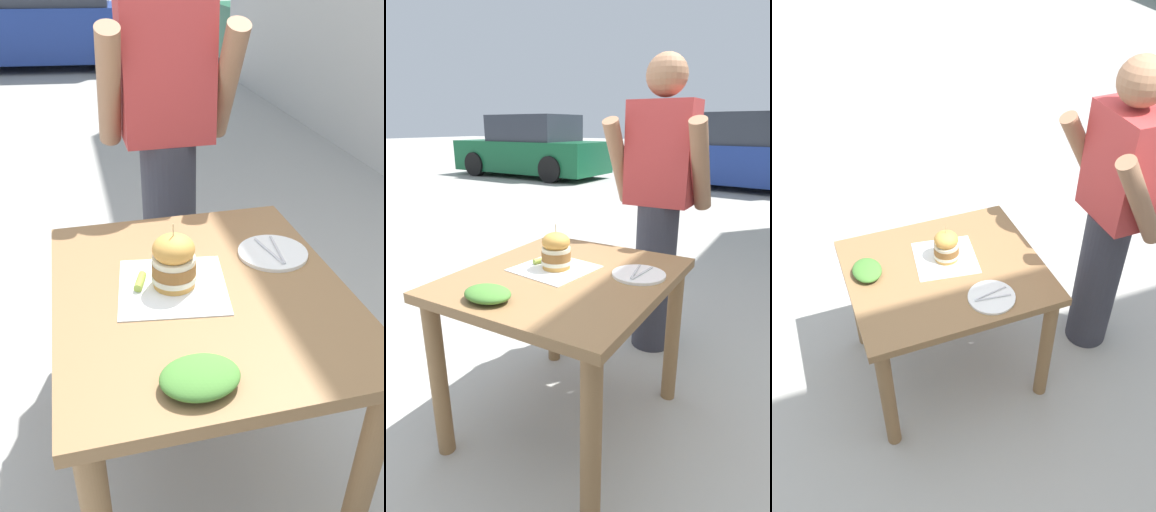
# 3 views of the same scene
# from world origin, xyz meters

# --- Properties ---
(ground_plane) EXTENTS (80.00, 80.00, 0.00)m
(ground_plane) POSITION_xyz_m (0.00, 0.00, 0.00)
(ground_plane) COLOR #ADAAA3
(patio_table) EXTENTS (0.82, 0.95, 0.74)m
(patio_table) POSITION_xyz_m (0.00, 0.00, 0.61)
(patio_table) COLOR olive
(patio_table) RESTS_ON ground
(serving_paper) EXTENTS (0.34, 0.34, 0.00)m
(serving_paper) POSITION_xyz_m (-0.07, 0.03, 0.74)
(serving_paper) COLOR white
(serving_paper) RESTS_ON patio_table
(sandwich) EXTENTS (0.13, 0.13, 0.19)m
(sandwich) POSITION_xyz_m (-0.07, 0.03, 0.82)
(sandwich) COLOR gold
(sandwich) RESTS_ON serving_paper
(pickle_spear) EXTENTS (0.05, 0.08, 0.02)m
(pickle_spear) POSITION_xyz_m (-0.16, 0.05, 0.76)
(pickle_spear) COLOR #8EA83D
(pickle_spear) RESTS_ON serving_paper
(side_plate_with_forks) EXTENTS (0.22, 0.22, 0.02)m
(side_plate_with_forks) POSITION_xyz_m (0.27, 0.13, 0.75)
(side_plate_with_forks) COLOR white
(side_plate_with_forks) RESTS_ON patio_table
(side_salad) EXTENTS (0.18, 0.14, 0.05)m
(side_salad) POSITION_xyz_m (-0.10, -0.36, 0.77)
(side_salad) COLOR #477F33
(side_salad) RESTS_ON patio_table
(diner_across_table) EXTENTS (0.55, 0.35, 1.69)m
(diner_across_table) POSITION_xyz_m (0.08, 0.87, 0.88)
(diner_across_table) COLOR #33333D
(diner_across_table) RESTS_ON ground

